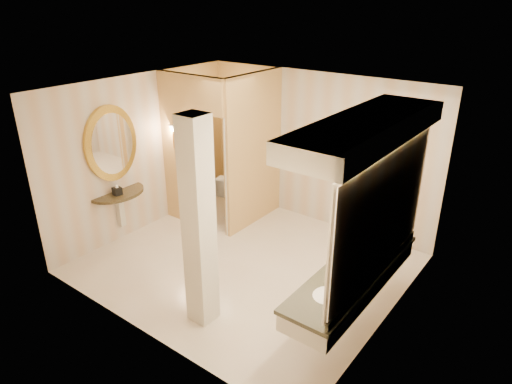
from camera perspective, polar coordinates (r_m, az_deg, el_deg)
floor at (r=7.22m, az=-1.22°, el=-8.92°), size 4.50×4.50×0.00m
ceiling at (r=6.20m, az=-1.43°, el=12.62°), size 4.50×4.50×0.00m
wall_back at (r=8.16m, az=7.45°, el=5.32°), size 4.50×0.02×2.70m
wall_front at (r=5.33m, az=-14.82°, el=-5.60°), size 4.50×0.02×2.70m
wall_left at (r=8.10m, az=-13.96°, el=4.67°), size 0.02×4.00×2.70m
wall_right at (r=5.61m, az=17.09°, el=-4.33°), size 0.02×4.00×2.70m
toilet_closet at (r=7.95m, az=-3.32°, el=5.26°), size 1.50×1.55×2.70m
wall_sconce at (r=8.02m, az=-10.36°, el=7.66°), size 0.14×0.14×0.42m
vanity at (r=5.24m, az=13.12°, el=-2.53°), size 0.75×2.57×2.09m
console_shelf at (r=7.72m, az=-17.38°, el=3.26°), size 0.95×0.95×1.93m
pillar at (r=5.47m, az=-7.17°, el=-4.14°), size 0.30×0.30×2.70m
tissue_box at (r=7.72m, az=-16.96°, el=0.11°), size 0.14×0.14×0.13m
toilet at (r=8.65m, az=-2.53°, el=-0.03°), size 0.67×0.92×0.84m
soap_bottle_a at (r=5.54m, az=11.32°, el=-8.83°), size 0.08×0.08×0.15m
soap_bottle_b at (r=5.90m, az=13.94°, el=-7.12°), size 0.10×0.10×0.12m
soap_bottle_c at (r=5.64m, az=12.82°, el=-7.85°), size 0.09×0.09×0.24m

